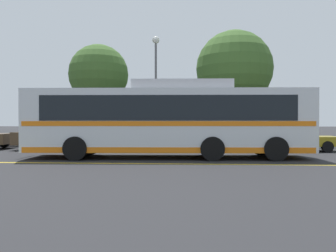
{
  "coord_description": "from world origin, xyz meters",
  "views": [
    {
      "loc": [
        0.53,
        -14.85,
        1.59
      ],
      "look_at": [
        -0.42,
        -0.23,
        1.42
      ],
      "focal_mm": 35.0,
      "sensor_mm": 36.0,
      "label": 1
    }
  ],
  "objects": [
    {
      "name": "ground_plane",
      "position": [
        0.0,
        0.0,
        0.0
      ],
      "size": [
        220.0,
        220.0,
        0.0
      ],
      "primitive_type": "plane",
      "color": "#262628"
    },
    {
      "name": "parked_car_1",
      "position": [
        -7.19,
        3.54,
        0.77
      ],
      "size": [
        4.58,
        2.14,
        1.53
      ],
      "rotation": [
        0.0,
        0.0,
        -1.62
      ],
      "color": "#4C3823",
      "rests_on": "ground_plane"
    },
    {
      "name": "tree_1",
      "position": [
        -6.12,
        8.82,
        5.1
      ],
      "size": [
        4.34,
        4.34,
        7.28
      ],
      "color": "#513823",
      "rests_on": "ground_plane"
    },
    {
      "name": "curb_strip",
      "position": [
        -0.42,
        5.38,
        0.07
      ],
      "size": [
        40.33,
        0.36,
        0.15
      ],
      "primitive_type": "cube",
      "color": "#99999E",
      "rests_on": "ground_plane"
    },
    {
      "name": "lane_strip_0",
      "position": [
        -0.42,
        -2.43,
        0.0
      ],
      "size": [
        32.33,
        0.2,
        0.01
      ],
      "primitive_type": "cube",
      "rotation": [
        0.0,
        0.0,
        1.57
      ],
      "color": "gold",
      "rests_on": "ground_plane"
    },
    {
      "name": "street_lamp",
      "position": [
        -1.6,
        5.9,
        4.85
      ],
      "size": [
        0.47,
        0.47,
        7.06
      ],
      "color": "#59595E",
      "rests_on": "ground_plane"
    },
    {
      "name": "transit_bus",
      "position": [
        -0.41,
        -0.23,
        1.73
      ],
      "size": [
        12.73,
        3.09,
        3.41
      ],
      "rotation": [
        0.0,
        0.0,
        1.61
      ],
      "color": "silver",
      "rests_on": "ground_plane"
    },
    {
      "name": "parked_car_2",
      "position": [
        -0.49,
        3.96,
        0.76
      ],
      "size": [
        4.43,
        2.13,
        1.54
      ],
      "rotation": [
        0.0,
        0.0,
        1.61
      ],
      "color": "#335B33",
      "rests_on": "ground_plane"
    },
    {
      "name": "parked_car_3",
      "position": [
        6.22,
        3.49,
        0.68
      ],
      "size": [
        4.79,
        2.04,
        1.34
      ],
      "rotation": [
        0.0,
        0.0,
        -1.51
      ],
      "color": "olive",
      "rests_on": "ground_plane"
    },
    {
      "name": "tree_0",
      "position": [
        3.58,
        7.72,
        5.23
      ],
      "size": [
        5.17,
        5.17,
        7.82
      ],
      "color": "#513823",
      "rests_on": "ground_plane"
    },
    {
      "name": "tree_3",
      "position": [
        -2.21,
        10.36,
        3.27
      ],
      "size": [
        2.86,
        2.86,
        4.71
      ],
      "color": "#513823",
      "rests_on": "ground_plane"
    }
  ]
}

